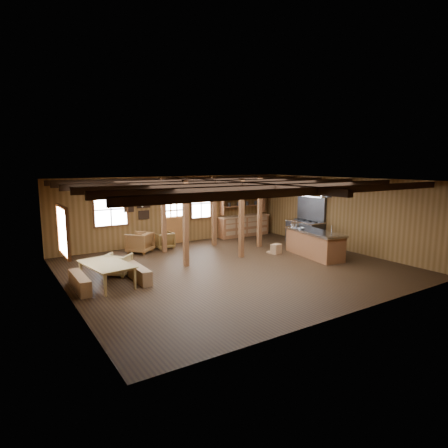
{
  "coord_description": "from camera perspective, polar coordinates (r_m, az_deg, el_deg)",
  "views": [
    {
      "loc": [
        -6.58,
        -9.65,
        3.3
      ],
      "look_at": [
        -0.09,
        0.45,
        1.37
      ],
      "focal_mm": 30.0,
      "sensor_mm": 36.0,
      "label": 1
    }
  ],
  "objects": [
    {
      "name": "timber_posts",
      "position": [
        13.84,
        -1.54,
        1.25
      ],
      "size": [
        3.95,
        2.35,
        2.8
      ],
      "color": "#4D2816",
      "rests_on": "floor"
    },
    {
      "name": "room",
      "position": [
        11.83,
        1.53,
        -0.11
      ],
      "size": [
        10.04,
        9.04,
        2.84
      ],
      "color": "black",
      "rests_on": "ground"
    },
    {
      "name": "commercial_range",
      "position": [
        16.01,
        12.38,
        -0.61
      ],
      "size": [
        0.83,
        1.63,
        2.01
      ],
      "color": "#303033",
      "rests_on": "floor"
    },
    {
      "name": "bench_wall",
      "position": [
        10.69,
        -21.13,
        -8.32
      ],
      "size": [
        0.28,
        1.51,
        0.42
      ],
      "primitive_type": "cube",
      "color": "olive",
      "rests_on": "floor"
    },
    {
      "name": "armchair_c",
      "position": [
        11.7,
        -15.89,
        -5.94
      ],
      "size": [
        1.0,
        1.0,
        0.65
      ],
      "primitive_type": "imported",
      "rotation": [
        0.0,
        0.0,
        2.39
      ],
      "color": "olive",
      "rests_on": "floor"
    },
    {
      "name": "back_door",
      "position": [
        15.74,
        -7.63,
        0.22
      ],
      "size": [
        1.02,
        0.08,
        2.15
      ],
      "color": "brown",
      "rests_on": "floor"
    },
    {
      "name": "pendant_lamps",
      "position": [
        11.54,
        -10.6,
        3.77
      ],
      "size": [
        1.86,
        2.36,
        0.66
      ],
      "color": "#303033",
      "rests_on": "ceiling"
    },
    {
      "name": "window_left",
      "position": [
        10.42,
        -23.35,
        -1.02
      ],
      "size": [
        0.14,
        1.24,
        1.32
      ],
      "color": "white",
      "rests_on": "wall_back"
    },
    {
      "name": "kitchen_island",
      "position": [
        13.85,
        13.6,
        -2.88
      ],
      "size": [
        1.25,
        2.61,
        1.2
      ],
      "rotation": [
        0.0,
        0.0,
        -0.15
      ],
      "color": "brown",
      "rests_on": "floor"
    },
    {
      "name": "step_stool",
      "position": [
        14.05,
        7.93,
        -3.77
      ],
      "size": [
        0.46,
        0.38,
        0.36
      ],
      "primitive_type": "cube",
      "rotation": [
        0.0,
        0.0,
        0.24
      ],
      "color": "olive",
      "rests_on": "floor"
    },
    {
      "name": "window_back_left",
      "position": [
        14.76,
        -16.89,
        2.13
      ],
      "size": [
        1.32,
        0.06,
        1.32
      ],
      "color": "white",
      "rests_on": "wall_back"
    },
    {
      "name": "notice_boards",
      "position": [
        15.08,
        -12.86,
        2.59
      ],
      "size": [
        1.08,
        0.03,
        0.9
      ],
      "color": "silver",
      "rests_on": "wall_back"
    },
    {
      "name": "bowl",
      "position": [
        13.94,
        11.63,
        -0.65
      ],
      "size": [
        0.33,
        0.33,
        0.07
      ],
      "primitive_type": "imported",
      "rotation": [
        0.0,
        0.0,
        -0.19
      ],
      "color": "silver",
      "rests_on": "kitchen_island"
    },
    {
      "name": "back_counter",
      "position": [
        17.28,
        2.99,
        0.15
      ],
      "size": [
        2.55,
        0.6,
        2.45
      ],
      "color": "brown",
      "rests_on": "floor"
    },
    {
      "name": "pot_rack",
      "position": [
        14.13,
        12.76,
        4.78
      ],
      "size": [
        0.41,
        3.0,
        0.45
      ],
      "color": "#303033",
      "rests_on": "ceiling"
    },
    {
      "name": "window_back_right",
      "position": [
        16.25,
        -3.54,
        3.12
      ],
      "size": [
        1.02,
        0.06,
        1.32
      ],
      "color": "white",
      "rests_on": "wall_back"
    },
    {
      "name": "armchair_b",
      "position": [
        14.95,
        -9.15,
        -2.47
      ],
      "size": [
        0.7,
        0.72,
        0.64
      ],
      "primitive_type": "imported",
      "rotation": [
        0.0,
        0.0,
        3.12
      ],
      "color": "brown",
      "rests_on": "floor"
    },
    {
      "name": "ceiling_joists",
      "position": [
        11.84,
        1.07,
        6.14
      ],
      "size": [
        9.8,
        8.82,
        0.18
      ],
      "color": "black",
      "rests_on": "ceiling"
    },
    {
      "name": "counter_pot",
      "position": [
        14.28,
        10.73,
        -0.16
      ],
      "size": [
        0.3,
        0.3,
        0.18
      ],
      "primitive_type": "cylinder",
      "color": "#B3B5BA",
      "rests_on": "kitchen_island"
    },
    {
      "name": "bench_aisle",
      "position": [
        11.09,
        -12.97,
        -7.3
      ],
      "size": [
        0.28,
        1.51,
        0.41
      ],
      "primitive_type": "cube",
      "color": "olive",
      "rests_on": "floor"
    },
    {
      "name": "dining_table",
      "position": [
        10.82,
        -17.24,
        -7.31
      ],
      "size": [
        1.26,
        1.92,
        0.63
      ],
      "primitive_type": "imported",
      "rotation": [
        0.0,
        0.0,
        1.73
      ],
      "color": "olive",
      "rests_on": "floor"
    },
    {
      "name": "armchair_a",
      "position": [
        14.41,
        -12.71,
        -2.76
      ],
      "size": [
        1.17,
        1.18,
        0.77
      ],
      "primitive_type": "imported",
      "rotation": [
        0.0,
        0.0,
        3.84
      ],
      "color": "brown",
      "rests_on": "floor"
    }
  ]
}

